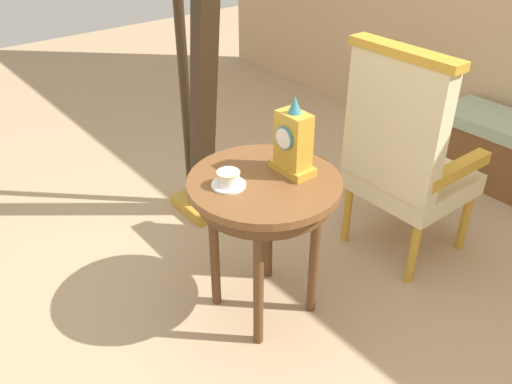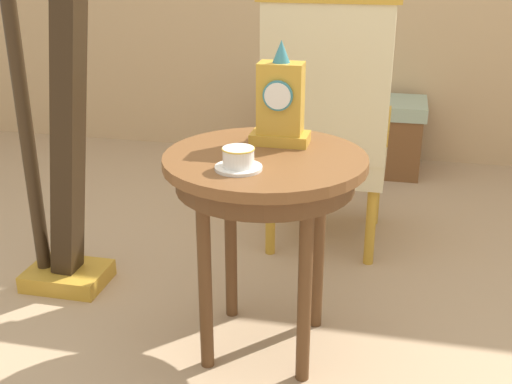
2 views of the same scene
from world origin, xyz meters
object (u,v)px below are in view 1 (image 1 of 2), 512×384
object	(u,v)px
armchair	(404,154)
window_bench	(509,154)
harp	(198,94)
side_table	(264,197)
teacup_left	(228,179)
mantel_clock	(293,143)

from	to	relation	value
armchair	window_bench	bearing A→B (deg)	89.72
armchair	window_bench	world-z (taller)	armchair
window_bench	harp	bearing A→B (deg)	-119.17
armchair	harp	bearing A→B (deg)	-148.78
side_table	harp	size ratio (longest dim) A/B	0.37
teacup_left	mantel_clock	world-z (taller)	mantel_clock
harp	window_bench	distance (m)	2.02
teacup_left	armchair	bearing A→B (deg)	81.03
mantel_clock	window_bench	size ratio (longest dim) A/B	0.37
mantel_clock	side_table	bearing A→B (deg)	-99.51
teacup_left	harp	distance (m)	0.88
armchair	side_table	bearing A→B (deg)	-97.16
armchair	teacup_left	bearing A→B (deg)	-98.97
mantel_clock	harp	bearing A→B (deg)	173.34
teacup_left	harp	bearing A→B (deg)	154.47
teacup_left	harp	xyz separation A→B (m)	(-0.79, 0.38, 0.03)
teacup_left	armchair	size ratio (longest dim) A/B	0.12
window_bench	armchair	bearing A→B (deg)	-90.28
teacup_left	mantel_clock	xyz separation A→B (m)	(0.07, 0.28, 0.10)
mantel_clock	armchair	world-z (taller)	armchair
harp	armchair	bearing A→B (deg)	31.22
side_table	teacup_left	size ratio (longest dim) A/B	4.97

